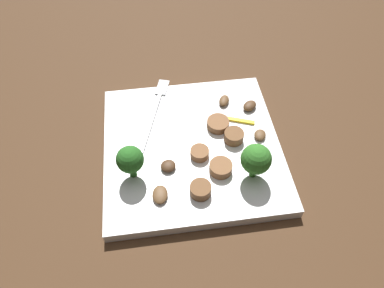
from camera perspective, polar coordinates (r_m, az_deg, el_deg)
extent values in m
plane|color=#422B19|center=(0.55, 0.00, -1.12)|extent=(1.40, 1.40, 0.00)
cube|color=white|center=(0.54, 0.00, -0.57)|extent=(0.26, 0.26, 0.02)
cube|color=silver|center=(0.56, -6.82, 2.71)|extent=(0.14, 0.05, 0.00)
cube|color=silver|center=(0.61, -4.77, 8.99)|extent=(0.04, 0.03, 0.00)
cylinder|color=#347525|center=(0.50, 9.82, -4.03)|extent=(0.01, 0.01, 0.03)
sphere|color=#2D6B23|center=(0.48, 10.22, -2.39)|extent=(0.04, 0.04, 0.04)
cylinder|color=#296420|center=(0.50, -9.52, -4.02)|extent=(0.01, 0.01, 0.03)
sphere|color=#235B1E|center=(0.48, -9.89, -2.45)|extent=(0.04, 0.04, 0.04)
cylinder|color=brown|center=(0.55, 4.19, 3.22)|extent=(0.04, 0.04, 0.01)
cylinder|color=brown|center=(0.53, 6.77, 0.95)|extent=(0.03, 0.03, 0.02)
cylinder|color=brown|center=(0.48, 1.17, -7.34)|extent=(0.03, 0.03, 0.02)
cylinder|color=brown|center=(0.50, 4.61, -3.80)|extent=(0.05, 0.05, 0.01)
cylinder|color=brown|center=(0.52, 1.22, -1.45)|extent=(0.03, 0.03, 0.01)
ellipsoid|color=brown|center=(0.59, 5.15, 6.92)|extent=(0.03, 0.02, 0.01)
ellipsoid|color=brown|center=(0.48, -5.13, -8.07)|extent=(0.03, 0.02, 0.01)
ellipsoid|color=brown|center=(0.55, 10.85, 1.36)|extent=(0.03, 0.02, 0.01)
ellipsoid|color=#4C331E|center=(0.58, 9.22, 6.06)|extent=(0.03, 0.03, 0.01)
ellipsoid|color=#422B19|center=(0.50, -3.83, -3.52)|extent=(0.03, 0.03, 0.01)
cube|color=yellow|center=(0.57, 7.76, 3.71)|extent=(0.02, 0.04, 0.00)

